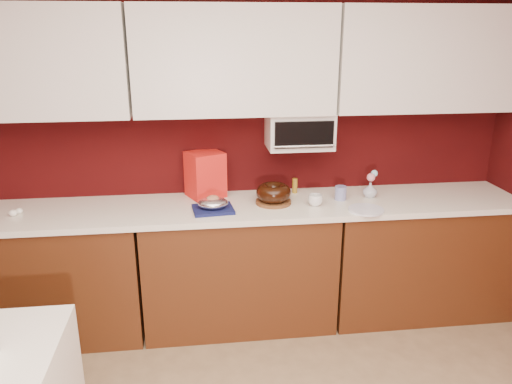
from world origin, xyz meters
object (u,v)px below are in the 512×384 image
object	(u,v)px
foil_ham_nest	(213,203)
blue_jar	(341,193)
toaster_oven	(299,130)
bundt_cake	(273,192)
pandoro_box	(205,174)
flower_vase	(370,189)
coffee_mug	(315,199)

from	to	relation	value
foil_ham_nest	blue_jar	distance (m)	0.91
toaster_oven	bundt_cake	size ratio (longest dim) A/B	1.88
foil_ham_nest	blue_jar	size ratio (longest dim) A/B	2.06
bundt_cake	pandoro_box	bearing A→B (deg)	154.25
foil_ham_nest	flower_vase	distance (m)	1.13
foil_ham_nest	flower_vase	xyz separation A→B (m)	(1.12, 0.14, 0.01)
pandoro_box	coffee_mug	size ratio (longest dim) A/B	3.43
flower_vase	coffee_mug	bearing A→B (deg)	-163.41
pandoro_box	coffee_mug	bearing A→B (deg)	-46.71
pandoro_box	coffee_mug	distance (m)	0.80
foil_ham_nest	blue_jar	world-z (taller)	blue_jar
foil_ham_nest	pandoro_box	xyz separation A→B (m)	(-0.04, 0.31, 0.11)
bundt_cake	flower_vase	xyz separation A→B (m)	(0.71, 0.05, -0.02)
toaster_oven	bundt_cake	distance (m)	0.48
coffee_mug	blue_jar	world-z (taller)	blue_jar
foil_ham_nest	coffee_mug	xyz separation A→B (m)	(0.70, 0.01, -0.01)
flower_vase	pandoro_box	bearing A→B (deg)	171.64
coffee_mug	flower_vase	xyz separation A→B (m)	(0.43, 0.13, 0.01)
foil_ham_nest	coffee_mug	bearing A→B (deg)	1.16
blue_jar	coffee_mug	bearing A→B (deg)	-153.47
toaster_oven	flower_vase	size ratio (longest dim) A/B	3.70
bundt_cake	coffee_mug	bearing A→B (deg)	-15.78
toaster_oven	foil_ham_nest	size ratio (longest dim) A/B	2.26
bundt_cake	flower_vase	world-z (taller)	bundt_cake
coffee_mug	blue_jar	bearing A→B (deg)	26.53
pandoro_box	blue_jar	size ratio (longest dim) A/B	3.34
bundt_cake	blue_jar	bearing A→B (deg)	2.92
bundt_cake	foil_ham_nest	world-z (taller)	bundt_cake
foil_ham_nest	flower_vase	bearing A→B (deg)	7.19
toaster_oven	pandoro_box	bearing A→B (deg)	175.60
foil_ham_nest	coffee_mug	distance (m)	0.70
foil_ham_nest	bundt_cake	bearing A→B (deg)	12.40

